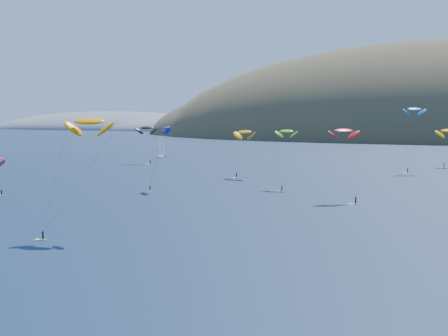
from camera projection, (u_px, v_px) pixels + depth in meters
ground at (100, 286)px, 83.80m from camera, size 2800.00×2800.00×0.00m
headland at (128, 131)px, 943.46m from camera, size 460.00×250.00×60.00m
sailboat at (161, 156)px, 327.34m from camera, size 10.37×9.22×12.38m
kitesurfer_1 at (245, 132)px, 226.36m from camera, size 10.58×8.97×19.12m
kitesurfer_2 at (89, 121)px, 119.40m from camera, size 10.17×12.76×24.32m
kitesurfer_3 at (286, 131)px, 194.19m from camera, size 6.86×11.41×19.54m
kitesurfer_4 at (414, 109)px, 245.24m from camera, size 9.64×7.75×27.31m
kitesurfer_9 at (344, 131)px, 166.93m from camera, size 10.13×11.97×20.85m
kitesurfer_10 at (166, 128)px, 190.48m from camera, size 6.66×12.21×20.77m
kitesurfer_12 at (146, 128)px, 289.50m from camera, size 10.63×7.80×19.25m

